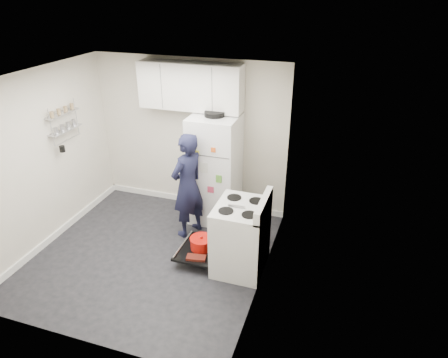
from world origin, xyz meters
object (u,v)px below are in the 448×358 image
(electric_range, at_px, (240,238))
(open_oven_door, at_px, (200,246))
(person, at_px, (188,186))
(refrigerator, at_px, (215,169))

(electric_range, relative_size, open_oven_door, 1.57)
(open_oven_door, relative_size, person, 0.43)
(open_oven_door, bearing_deg, electric_range, -1.05)
(electric_range, relative_size, person, 0.68)
(refrigerator, xyz_separation_m, person, (-0.24, -0.54, -0.06))
(electric_range, bearing_deg, person, 150.02)
(electric_range, height_order, refrigerator, refrigerator)
(refrigerator, bearing_deg, person, -113.81)
(electric_range, distance_m, person, 1.16)
(open_oven_door, relative_size, refrigerator, 0.39)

